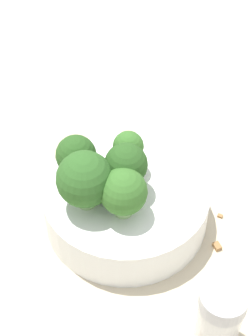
{
  "coord_description": "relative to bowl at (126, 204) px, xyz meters",
  "views": [
    {
      "loc": [
        -0.03,
        0.38,
        0.49
      ],
      "look_at": [
        0.0,
        0.0,
        0.08
      ],
      "focal_mm": 60.0,
      "sensor_mm": 36.0,
      "label": 1
    }
  ],
  "objects": [
    {
      "name": "ground_plane",
      "position": [
        0.0,
        0.0,
        -0.02
      ],
      "size": [
        3.0,
        3.0,
        0.0
      ],
      "primitive_type": "plane",
      "color": "beige"
    },
    {
      "name": "broccoli_floret_0",
      "position": [
        0.0,
        -0.03,
        0.06
      ],
      "size": [
        0.03,
        0.03,
        0.05
      ],
      "color": "#7A9E5B",
      "rests_on": "bowl"
    },
    {
      "name": "broccoli_floret_2",
      "position": [
        -0.0,
        0.03,
        0.05
      ],
      "size": [
        0.05,
        0.05,
        0.06
      ],
      "color": "#8EB770",
      "rests_on": "bowl"
    },
    {
      "name": "almond_crumb_2",
      "position": [
        -0.1,
        0.03,
        -0.02
      ],
      "size": [
        0.01,
        0.01,
        0.01
      ],
      "primitive_type": "cube",
      "rotation": [
        0.0,
        0.0,
        5.21
      ],
      "color": "olive",
      "rests_on": "ground_plane"
    },
    {
      "name": "broccoli_floret_3",
      "position": [
        0.05,
        -0.02,
        0.05
      ],
      "size": [
        0.04,
        0.04,
        0.05
      ],
      "color": "#8EB770",
      "rests_on": "bowl"
    },
    {
      "name": "broccoli_floret_4",
      "position": [
        0.04,
        0.02,
        0.06
      ],
      "size": [
        0.06,
        0.06,
        0.07
      ],
      "color": "#8EB770",
      "rests_on": "bowl"
    },
    {
      "name": "broccoli_floret_1",
      "position": [
        -0.0,
        0.0,
        0.06
      ],
      "size": [
        0.04,
        0.04,
        0.06
      ],
      "color": "#8EB770",
      "rests_on": "bowl"
    },
    {
      "name": "pepper_shaker",
      "position": [
        -0.09,
        0.13,
        0.01
      ],
      "size": [
        0.04,
        0.04,
        0.08
      ],
      "color": "silver",
      "rests_on": "ground_plane"
    },
    {
      "name": "almond_crumb_3",
      "position": [
        -0.1,
        -0.01,
        -0.02
      ],
      "size": [
        0.01,
        0.01,
        0.01
      ],
      "primitive_type": "cube",
      "rotation": [
        0.0,
        0.0,
        2.78
      ],
      "color": "olive",
      "rests_on": "ground_plane"
    },
    {
      "name": "bowl",
      "position": [
        0.0,
        0.0,
        0.0
      ],
      "size": [
        0.18,
        0.18,
        0.05
      ],
      "primitive_type": "cylinder",
      "color": "white",
      "rests_on": "ground_plane"
    }
  ]
}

